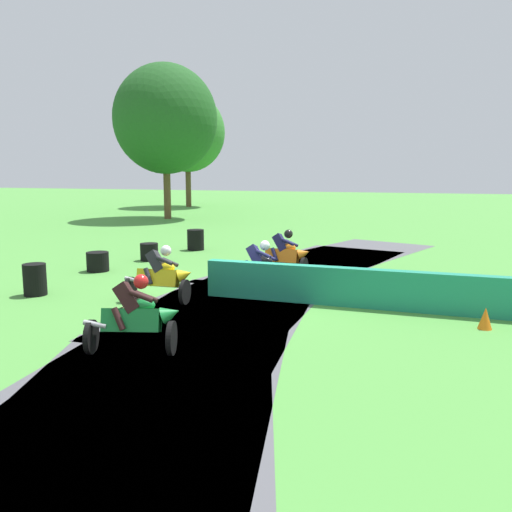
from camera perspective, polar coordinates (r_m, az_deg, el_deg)
name	(u,v)px	position (r m, az deg, el deg)	size (l,w,h in m)	color
ground_plane	(243,297)	(13.65, -1.40, -4.31)	(120.00, 120.00, 0.00)	#4C933D
track_asphalt	(264,299)	(13.47, 0.80, -4.47)	(6.92, 24.29, 0.01)	#515156
safety_barrier	(485,297)	(12.76, 22.71, -3.91)	(0.30, 12.84, 0.90)	#1E8466
motorcycle_lead_orange	(285,254)	(16.32, 2.99, 0.23)	(1.71, 0.87, 1.43)	black
motorcycle_chase_black	(260,268)	(14.08, 0.40, -1.26)	(1.70, 0.92, 1.42)	black
motorcycle_trailing_yellow	(161,275)	(13.27, -9.80, -1.99)	(1.68, 0.85, 1.43)	black
motorcycle_fourth_green	(136,316)	(9.75, -12.33, -6.12)	(1.68, 1.08, 1.43)	black
tire_stack_near	(196,240)	(21.51, -6.29, 1.68)	(0.65, 0.65, 0.80)	black
tire_stack_mid_a	(149,252)	(19.32, -11.02, 0.42)	(0.62, 0.62, 0.60)	black
tire_stack_mid_b	(98,262)	(17.69, -16.10, -0.57)	(0.68, 0.68, 0.60)	black
tire_stack_far	(35,280)	(14.87, -21.97, -2.28)	(0.57, 0.57, 0.80)	black
traffic_cone	(485,318)	(11.89, 22.69, -5.98)	(0.28, 0.28, 0.44)	orange
tree_far_left	(187,132)	(45.64, -7.14, 12.61)	(6.05, 6.05, 9.17)	brown
tree_far_right	(165,119)	(35.08, -9.39, 13.83)	(6.36, 6.36, 9.45)	brown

